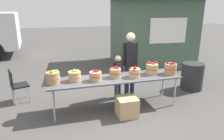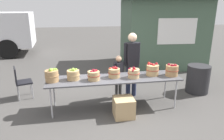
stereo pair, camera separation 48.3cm
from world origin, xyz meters
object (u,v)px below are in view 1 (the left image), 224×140
at_px(market_table, 115,79).
at_px(folding_chair, 16,83).
at_px(apple_basket_red_1, 115,72).
at_px(apple_basket_green_0, 53,77).
at_px(apple_basket_green_1, 75,76).
at_px(apple_basket_red_4, 171,68).
at_px(vendor_adult, 130,60).
at_px(child_customer, 118,74).
at_px(apple_basket_red_0, 96,76).
at_px(apple_basket_red_2, 135,72).
at_px(produce_crate, 127,107).
at_px(trash_barrel, 192,76).
at_px(apple_basket_red_3, 152,68).

bearing_deg(market_table, folding_chair, 158.65).
distance_m(apple_basket_red_1, folding_chair, 2.51).
distance_m(apple_basket_green_0, folding_chair, 1.35).
xyz_separation_m(apple_basket_green_1, apple_basket_red_4, (2.34, -0.11, 0.02)).
distance_m(vendor_adult, folding_chair, 2.95).
bearing_deg(child_customer, apple_basket_red_0, 11.58).
bearing_deg(apple_basket_green_0, apple_basket_red_2, -2.12).
xyz_separation_m(apple_basket_green_1, folding_chair, (-1.38, 0.86, -0.36)).
relative_size(apple_basket_red_0, child_customer, 0.25).
distance_m(market_table, produce_crate, 0.70).
height_order(apple_basket_green_1, trash_barrel, apple_basket_green_1).
bearing_deg(vendor_adult, trash_barrel, 169.73).
xyz_separation_m(apple_basket_red_1, child_customer, (0.19, 0.41, -0.18)).
xyz_separation_m(market_table, apple_basket_red_1, (0.01, 0.04, 0.16)).
xyz_separation_m(apple_basket_red_3, produce_crate, (-0.82, -0.53, -0.67)).
distance_m(apple_basket_green_1, folding_chair, 1.67).
relative_size(market_table, apple_basket_green_1, 10.35).
xyz_separation_m(apple_basket_green_0, vendor_adult, (1.97, 0.57, 0.12)).
bearing_deg(apple_basket_red_1, apple_basket_green_0, -178.15).
relative_size(apple_basket_green_0, apple_basket_red_0, 1.09).
bearing_deg(apple_basket_red_0, apple_basket_green_0, 176.09).
bearing_deg(apple_basket_red_0, apple_basket_red_2, -0.35).
distance_m(child_customer, trash_barrel, 2.32).
distance_m(vendor_adult, produce_crate, 1.38).
bearing_deg(apple_basket_red_2, apple_basket_red_0, 179.65).
bearing_deg(apple_basket_red_1, child_customer, 65.03).
bearing_deg(apple_basket_green_1, child_customer, 19.73).
bearing_deg(child_customer, vendor_adult, 172.06).
height_order(market_table, folding_chair, folding_chair).
height_order(apple_basket_red_2, produce_crate, apple_basket_red_2).
xyz_separation_m(apple_basket_green_0, apple_basket_green_1, (0.46, 0.04, -0.02)).
relative_size(apple_basket_red_1, child_customer, 0.24).
relative_size(child_customer, trash_barrel, 1.50).
relative_size(market_table, apple_basket_red_4, 9.90).
bearing_deg(apple_basket_red_3, apple_basket_red_1, -179.72).
xyz_separation_m(apple_basket_green_0, produce_crate, (1.53, -0.48, -0.67)).
bearing_deg(apple_basket_red_4, apple_basket_red_0, 179.89).
height_order(apple_basket_red_4, trash_barrel, apple_basket_red_4).
bearing_deg(apple_basket_red_3, apple_basket_red_4, -14.63).
bearing_deg(market_table, apple_basket_green_0, -179.84).
bearing_deg(folding_chair, produce_crate, -137.91).
distance_m(apple_basket_green_0, apple_basket_red_3, 2.35).
xyz_separation_m(apple_basket_green_0, apple_basket_red_4, (2.80, -0.07, 0.00)).
relative_size(apple_basket_red_1, apple_basket_red_3, 0.90).
relative_size(apple_basket_red_0, apple_basket_red_1, 1.01).
relative_size(apple_basket_green_1, vendor_adult, 0.17).
bearing_deg(produce_crate, apple_basket_green_1, 154.03).
distance_m(apple_basket_red_1, trash_barrel, 2.58).
bearing_deg(apple_basket_red_3, folding_chair, 165.26).
bearing_deg(apple_basket_red_0, folding_chair, 152.09).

